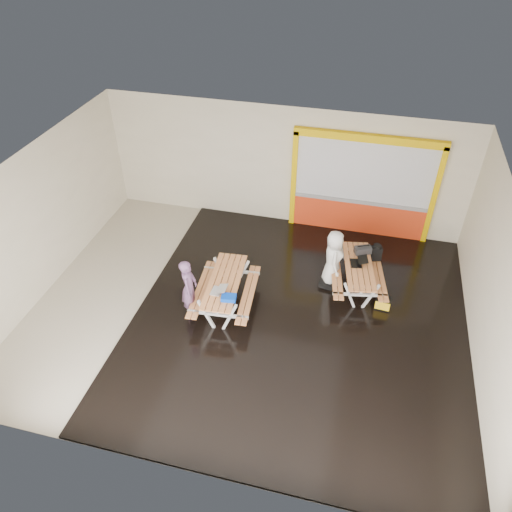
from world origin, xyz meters
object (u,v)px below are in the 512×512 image
(backpack, at_px, (376,253))
(fluke_bag, at_px, (383,303))
(laptop_left, at_px, (218,290))
(blue_pouch, at_px, (229,298))
(dark_case, at_px, (327,284))
(picnic_table_right, at_px, (358,271))
(picnic_table_left, at_px, (225,287))
(person_left, at_px, (189,288))
(laptop_right, at_px, (358,262))
(person_right, at_px, (333,258))
(toolbox, at_px, (363,250))

(backpack, height_order, fluke_bag, backpack)
(laptop_left, relative_size, backpack, 0.76)
(blue_pouch, xyz_separation_m, dark_case, (1.97, 1.81, -0.74))
(picnic_table_right, relative_size, fluke_bag, 5.53)
(laptop_left, height_order, blue_pouch, laptop_left)
(dark_case, bearing_deg, picnic_table_left, -150.98)
(picnic_table_right, xyz_separation_m, person_left, (-3.64, -1.84, 0.26))
(person_left, relative_size, fluke_bag, 3.94)
(fluke_bag, bearing_deg, laptop_right, 136.87)
(laptop_right, bearing_deg, backpack, 58.10)
(picnic_table_right, xyz_separation_m, backpack, (0.37, 0.69, 0.11))
(picnic_table_right, height_order, person_right, person_right)
(picnic_table_right, relative_size, person_right, 1.36)
(laptop_left, relative_size, toolbox, 0.80)
(laptop_left, relative_size, dark_case, 1.04)
(blue_pouch, bearing_deg, fluke_bag, 22.05)
(picnic_table_right, relative_size, backpack, 4.39)
(person_right, bearing_deg, laptop_right, -103.00)
(picnic_table_right, xyz_separation_m, laptop_right, (-0.02, 0.05, 0.23))
(person_right, relative_size, blue_pouch, 4.71)
(blue_pouch, relative_size, dark_case, 0.93)
(person_right, distance_m, laptop_left, 2.98)
(laptop_left, height_order, backpack, laptop_left)
(picnic_table_right, bearing_deg, toolbox, 85.19)
(blue_pouch, distance_m, backpack, 4.04)
(backpack, height_order, dark_case, backpack)
(person_left, distance_m, toolbox, 4.36)
(toolbox, bearing_deg, fluke_bag, -60.31)
(picnic_table_left, relative_size, fluke_bag, 5.68)
(laptop_right, bearing_deg, toolbox, 81.58)
(laptop_right, height_order, backpack, backpack)
(toolbox, bearing_deg, laptop_left, -142.81)
(fluke_bag, bearing_deg, person_left, -163.91)
(picnic_table_left, bearing_deg, toolbox, 32.36)
(picnic_table_left, distance_m, laptop_right, 3.26)
(laptop_left, distance_m, dark_case, 2.89)
(person_left, height_order, laptop_left, person_left)
(laptop_left, distance_m, blue_pouch, 0.34)
(picnic_table_left, bearing_deg, laptop_right, 26.25)
(picnic_table_left, height_order, dark_case, picnic_table_left)
(picnic_table_left, xyz_separation_m, person_left, (-0.69, -0.46, 0.22))
(backpack, relative_size, dark_case, 1.36)
(picnic_table_left, distance_m, fluke_bag, 3.73)
(backpack, bearing_deg, picnic_table_left, -147.95)
(person_right, distance_m, fluke_bag, 1.58)
(picnic_table_right, height_order, toolbox, toolbox)
(person_left, xyz_separation_m, dark_case, (2.93, 1.70, -0.72))
(dark_case, bearing_deg, laptop_left, -144.19)
(toolbox, bearing_deg, dark_case, -138.91)
(dark_case, bearing_deg, blue_pouch, -137.40)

